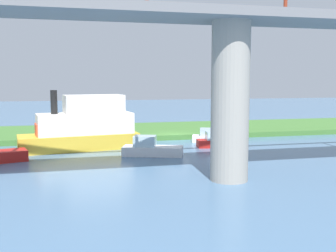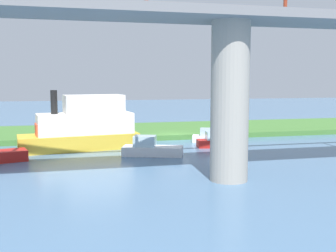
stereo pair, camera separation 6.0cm
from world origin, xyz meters
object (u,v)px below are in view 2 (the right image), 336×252
(mooring_post, at_px, (134,129))
(skiff_small, at_px, (83,127))
(riverboat_paddlewheel, at_px, (212,137))
(bridge_pylon, at_px, (230,102))
(pontoon_yellow, at_px, (219,141))
(houseboat_blue, at_px, (151,148))
(person_on_bank, at_px, (124,125))

(mooring_post, relative_size, skiff_small, 0.10)
(skiff_small, distance_m, riverboat_paddlewheel, 12.03)
(mooring_post, bearing_deg, riverboat_paddlewheel, 152.17)
(bridge_pylon, xyz_separation_m, skiff_small, (7.95, -12.91, -2.70))
(mooring_post, distance_m, pontoon_yellow, 9.17)
(bridge_pylon, relative_size, pontoon_yellow, 2.14)
(bridge_pylon, distance_m, riverboat_paddlewheel, 15.00)
(skiff_small, distance_m, houseboat_blue, 6.73)
(mooring_post, height_order, riverboat_paddlewheel, mooring_post)
(riverboat_paddlewheel, bearing_deg, skiff_small, 4.63)
(bridge_pylon, xyz_separation_m, houseboat_blue, (2.94, -8.60, -4.01))
(houseboat_blue, bearing_deg, pontoon_yellow, -159.01)
(person_on_bank, bearing_deg, bridge_pylon, 100.91)
(riverboat_paddlewheel, bearing_deg, pontoon_yellow, 83.24)
(riverboat_paddlewheel, bearing_deg, bridge_pylon, 74.08)
(person_on_bank, height_order, riverboat_paddlewheel, person_on_bank)
(person_on_bank, height_order, houseboat_blue, person_on_bank)
(mooring_post, xyz_separation_m, riverboat_paddlewheel, (-6.88, 3.63, -0.52))
(bridge_pylon, relative_size, skiff_small, 0.90)
(person_on_bank, bearing_deg, skiff_small, 56.35)
(mooring_post, xyz_separation_m, skiff_small, (5.02, 4.60, 0.86))
(skiff_small, height_order, houseboat_blue, skiff_small)
(mooring_post, relative_size, pontoon_yellow, 0.23)
(person_on_bank, bearing_deg, houseboat_blue, 94.13)
(riverboat_paddlewheel, bearing_deg, person_on_bank, -35.12)
(mooring_post, bearing_deg, person_on_bank, -65.88)
(mooring_post, distance_m, riverboat_paddlewheel, 7.80)
(person_on_bank, xyz_separation_m, mooring_post, (-0.79, 1.76, -0.21))
(person_on_bank, distance_m, riverboat_paddlewheel, 9.41)
(skiff_small, bearing_deg, person_on_bank, -123.65)
(bridge_pylon, distance_m, houseboat_blue, 9.93)
(person_on_bank, xyz_separation_m, skiff_small, (4.24, 6.36, 0.65))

